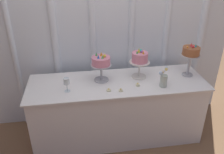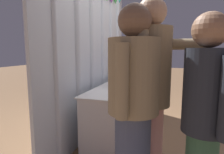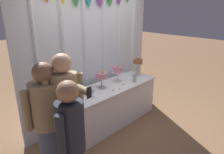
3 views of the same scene
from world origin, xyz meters
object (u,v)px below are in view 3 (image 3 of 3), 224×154
(tealight_near_left, at_px, (119,89))
(tealight_far_left, at_px, (114,90))
(guest_man_dark_suit, at_px, (72,142))
(tealight_near_right, at_px, (123,84))
(guest_man_pink_jacket, at_px, (66,115))
(cake_display_center, at_px, (118,70))
(cake_display_leftmost, at_px, (102,76))
(flower_vase, at_px, (134,77))
(cake_table, at_px, (111,104))
(wine_glass, at_px, (93,91))
(guest_girl_blue_dress, at_px, (49,122))
(cake_display_rightmost, at_px, (138,62))

(tealight_near_left, bearing_deg, tealight_far_left, 168.97)
(guest_man_dark_suit, bearing_deg, tealight_near_right, 24.96)
(tealight_far_left, relative_size, guest_man_pink_jacket, 0.03)
(cake_display_center, xyz_separation_m, tealight_far_left, (-0.39, -0.26, -0.22))
(cake_display_leftmost, distance_m, flower_vase, 0.70)
(tealight_near_left, distance_m, guest_man_dark_suit, 1.74)
(tealight_far_left, relative_size, tealight_near_right, 1.04)
(cake_table, relative_size, guest_man_pink_jacket, 1.17)
(cake_table, height_order, tealight_near_left, tealight_near_left)
(tealight_far_left, distance_m, tealight_near_left, 0.13)
(cake_display_leftmost, height_order, guest_man_dark_suit, guest_man_dark_suit)
(cake_display_center, xyz_separation_m, tealight_near_left, (-0.27, -0.28, -0.22))
(tealight_near_left, xyz_separation_m, tealight_near_right, (0.21, 0.08, 0.00))
(wine_glass, height_order, guest_man_dark_suit, guest_man_dark_suit)
(flower_vase, relative_size, guest_man_dark_suit, 0.14)
(cake_table, xyz_separation_m, flower_vase, (0.48, -0.17, 0.48))
(tealight_near_right, distance_m, guest_man_dark_suit, 1.96)
(tealight_near_left, height_order, guest_man_dark_suit, guest_man_dark_suit)
(cake_table, bearing_deg, tealight_near_left, -90.56)
(guest_girl_blue_dress, height_order, guest_man_dark_suit, guest_girl_blue_dress)
(guest_girl_blue_dress, distance_m, guest_man_dark_suit, 0.47)
(wine_glass, relative_size, tealight_far_left, 3.15)
(tealight_near_left, xyz_separation_m, guest_man_pink_jacket, (-1.37, -0.36, 0.17))
(cake_display_leftmost, bearing_deg, wine_glass, -154.02)
(cake_display_rightmost, height_order, tealight_far_left, cake_display_rightmost)
(cake_display_center, xyz_separation_m, guest_man_dark_suit, (-1.84, -1.03, -0.13))
(cake_display_leftmost, height_order, tealight_far_left, cake_display_leftmost)
(flower_vase, relative_size, tealight_far_left, 4.53)
(guest_man_dark_suit, bearing_deg, flower_vase, 20.76)
(cake_display_center, xyz_separation_m, guest_girl_blue_dress, (-1.83, -0.56, -0.11))
(wine_glass, distance_m, guest_man_dark_suit, 1.31)
(cake_table, bearing_deg, guest_man_pink_jacket, -157.59)
(cake_display_center, bearing_deg, cake_display_leftmost, -178.36)
(cake_display_leftmost, bearing_deg, tealight_far_left, -78.54)
(tealight_far_left, height_order, tealight_near_left, tealight_near_left)
(tealight_near_right, bearing_deg, cake_display_leftmost, 153.49)
(cake_display_center, distance_m, wine_glass, 0.86)
(cake_display_leftmost, height_order, cake_display_center, cake_display_center)
(cake_display_leftmost, bearing_deg, cake_table, -21.43)
(cake_display_leftmost, distance_m, guest_man_pink_jacket, 1.36)
(cake_display_center, bearing_deg, tealight_near_left, -133.55)
(tealight_near_left, distance_m, guest_girl_blue_dress, 1.59)
(cake_display_rightmost, relative_size, wine_glass, 2.54)
(cake_display_leftmost, relative_size, tealight_near_right, 7.02)
(wine_glass, bearing_deg, guest_girl_blue_dress, -160.38)
(guest_man_pink_jacket, xyz_separation_m, guest_man_dark_suit, (-0.20, -0.38, -0.08))
(cake_display_center, distance_m, guest_man_pink_jacket, 1.77)
(cake_display_rightmost, xyz_separation_m, tealight_near_left, (-0.86, -0.24, -0.27))
(wine_glass, xyz_separation_m, flower_vase, (1.03, -0.05, -0.02))
(cake_display_leftmost, distance_m, guest_girl_blue_dress, 1.49)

